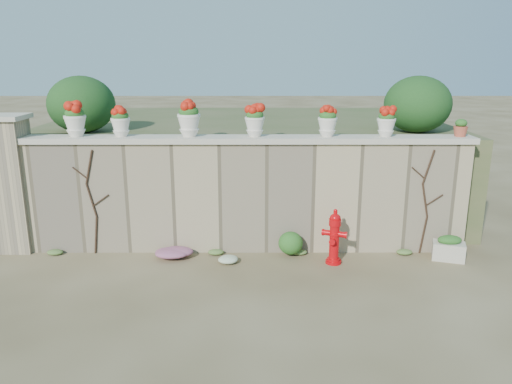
{
  "coord_description": "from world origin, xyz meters",
  "views": [
    {
      "loc": [
        0.21,
        -6.88,
        3.44
      ],
      "look_at": [
        0.22,
        1.4,
        1.2
      ],
      "focal_mm": 35.0,
      "sensor_mm": 36.0,
      "label": 1
    }
  ],
  "objects_px": {
    "fire_hydrant": "(334,236)",
    "planter_box": "(449,248)",
    "terracotta_pot": "(461,129)",
    "urn_pot_0": "(75,120)"
  },
  "relations": [
    {
      "from": "terracotta_pot",
      "to": "fire_hydrant",
      "type": "bearing_deg",
      "value": -163.14
    },
    {
      "from": "fire_hydrant",
      "to": "terracotta_pot",
      "type": "xyz_separation_m",
      "value": [
        2.24,
        0.68,
        1.75
      ]
    },
    {
      "from": "planter_box",
      "to": "terracotta_pot",
      "type": "relative_size",
      "value": 2.06
    },
    {
      "from": "fire_hydrant",
      "to": "terracotta_pot",
      "type": "height_order",
      "value": "terracotta_pot"
    },
    {
      "from": "fire_hydrant",
      "to": "planter_box",
      "type": "xyz_separation_m",
      "value": [
        2.04,
        0.15,
        -0.28
      ]
    },
    {
      "from": "planter_box",
      "to": "terracotta_pot",
      "type": "bearing_deg",
      "value": 86.77
    },
    {
      "from": "terracotta_pot",
      "to": "urn_pot_0",
      "type": "bearing_deg",
      "value": 180.0
    },
    {
      "from": "fire_hydrant",
      "to": "planter_box",
      "type": "height_order",
      "value": "fire_hydrant"
    },
    {
      "from": "fire_hydrant",
      "to": "terracotta_pot",
      "type": "bearing_deg",
      "value": 38.95
    },
    {
      "from": "planter_box",
      "to": "urn_pot_0",
      "type": "relative_size",
      "value": 1.03
    }
  ]
}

